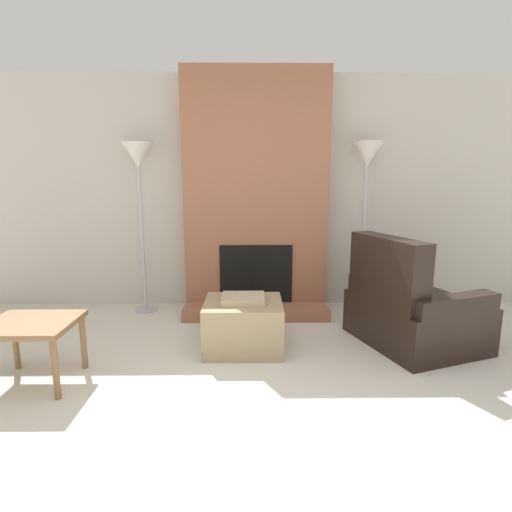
{
  "coord_description": "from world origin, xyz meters",
  "views": [
    {
      "loc": [
        -0.05,
        -1.81,
        1.47
      ],
      "look_at": [
        0.0,
        2.45,
        0.64
      ],
      "focal_mm": 28.0,
      "sensor_mm": 36.0,
      "label": 1
    }
  ],
  "objects_px": {
    "armchair": "(408,312)",
    "ottoman": "(243,324)",
    "floor_lamp_left": "(138,165)",
    "floor_lamp_right": "(367,164)",
    "side_table": "(31,331)"
  },
  "relations": [
    {
      "from": "armchair",
      "to": "ottoman",
      "type": "bearing_deg",
      "value": 74.2
    },
    {
      "from": "ottoman",
      "to": "floor_lamp_left",
      "type": "xyz_separation_m",
      "value": [
        -1.12,
        1.04,
        1.38
      ]
    },
    {
      "from": "armchair",
      "to": "floor_lamp_right",
      "type": "xyz_separation_m",
      "value": [
        -0.17,
        0.95,
        1.33
      ]
    },
    {
      "from": "armchair",
      "to": "floor_lamp_left",
      "type": "bearing_deg",
      "value": 50.59
    },
    {
      "from": "side_table",
      "to": "floor_lamp_left",
      "type": "distance_m",
      "value": 2.06
    },
    {
      "from": "ottoman",
      "to": "floor_lamp_right",
      "type": "height_order",
      "value": "floor_lamp_right"
    },
    {
      "from": "ottoman",
      "to": "armchair",
      "type": "relative_size",
      "value": 0.54
    },
    {
      "from": "armchair",
      "to": "floor_lamp_left",
      "type": "xyz_separation_m",
      "value": [
        -2.6,
        0.95,
        1.32
      ]
    },
    {
      "from": "armchair",
      "to": "side_table",
      "type": "xyz_separation_m",
      "value": [
        -2.98,
        -0.67,
        0.11
      ]
    },
    {
      "from": "floor_lamp_left",
      "to": "floor_lamp_right",
      "type": "xyz_separation_m",
      "value": [
        2.43,
        -0.0,
        0.01
      ]
    },
    {
      "from": "side_table",
      "to": "floor_lamp_right",
      "type": "xyz_separation_m",
      "value": [
        2.81,
        1.63,
        1.22
      ]
    },
    {
      "from": "ottoman",
      "to": "floor_lamp_right",
      "type": "relative_size",
      "value": 0.36
    },
    {
      "from": "armchair",
      "to": "floor_lamp_left",
      "type": "distance_m",
      "value": 3.07
    },
    {
      "from": "ottoman",
      "to": "armchair",
      "type": "distance_m",
      "value": 1.48
    },
    {
      "from": "side_table",
      "to": "floor_lamp_left",
      "type": "relative_size",
      "value": 0.33
    }
  ]
}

